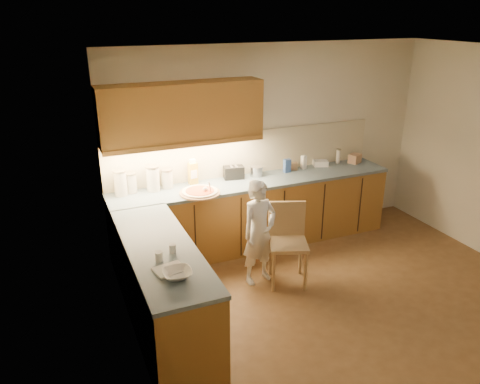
{
  "coord_description": "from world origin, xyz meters",
  "views": [
    {
      "loc": [
        -2.78,
        -3.46,
        2.98
      ],
      "look_at": [
        -0.8,
        1.2,
        1.0
      ],
      "focal_mm": 35.0,
      "sensor_mm": 36.0,
      "label": 1
    }
  ],
  "objects": [
    {
      "name": "room",
      "position": [
        0.0,
        0.0,
        1.68
      ],
      "size": [
        4.54,
        4.5,
        2.62
      ],
      "color": "brown",
      "rests_on": "ground"
    },
    {
      "name": "l_counter",
      "position": [
        -0.92,
        1.25,
        0.46
      ],
      "size": [
        3.77,
        2.62,
        0.92
      ],
      "color": "olive",
      "rests_on": "ground"
    },
    {
      "name": "backsplash",
      "position": [
        -0.38,
        1.99,
        1.21
      ],
      "size": [
        3.75,
        0.02,
        0.58
      ],
      "primitive_type": "cube",
      "color": "beige",
      "rests_on": "l_counter"
    },
    {
      "name": "upper_cabinets",
      "position": [
        -1.27,
        1.82,
        1.85
      ],
      "size": [
        1.95,
        0.36,
        0.73
      ],
      "color": "olive",
      "rests_on": "ground"
    },
    {
      "name": "pizza_on_board",
      "position": [
        -1.18,
        1.52,
        0.94
      ],
      "size": [
        0.49,
        0.49,
        0.2
      ],
      "rotation": [
        0.0,
        0.0,
        -0.2
      ],
      "color": "#A87D54",
      "rests_on": "l_counter"
    },
    {
      "name": "child",
      "position": [
        -0.71,
        0.85,
        0.62
      ],
      "size": [
        0.51,
        0.39,
        1.24
      ],
      "primitive_type": "imported",
      "rotation": [
        0.0,
        0.0,
        0.23
      ],
      "color": "white",
      "rests_on": "ground"
    },
    {
      "name": "wooden_chair",
      "position": [
        -0.4,
        0.75,
        0.55
      ],
      "size": [
        0.55,
        0.55,
        0.94
      ],
      "rotation": [
        0.0,
        0.0,
        -0.36
      ],
      "color": "tan",
      "rests_on": "ground"
    },
    {
      "name": "mixing_bowl",
      "position": [
        -1.95,
        -0.18,
        0.95
      ],
      "size": [
        0.27,
        0.27,
        0.06
      ],
      "primitive_type": "imported",
      "rotation": [
        0.0,
        0.0,
        -0.09
      ],
      "color": "white",
      "rests_on": "l_counter"
    },
    {
      "name": "canister_a",
      "position": [
        -2.06,
        1.84,
        1.08
      ],
      "size": [
        0.16,
        0.16,
        0.31
      ],
      "rotation": [
        0.0,
        0.0,
        -0.1
      ],
      "color": "beige",
      "rests_on": "l_counter"
    },
    {
      "name": "canister_b",
      "position": [
        -1.93,
        1.89,
        1.05
      ],
      "size": [
        0.14,
        0.14,
        0.25
      ],
      "rotation": [
        0.0,
        0.0,
        0.21
      ],
      "color": "silver",
      "rests_on": "l_counter"
    },
    {
      "name": "canister_c",
      "position": [
        -1.67,
        1.85,
        1.08
      ],
      "size": [
        0.17,
        0.17,
        0.32
      ],
      "rotation": [
        0.0,
        0.0,
        -0.25
      ],
      "color": "silver",
      "rests_on": "l_counter"
    },
    {
      "name": "canister_d",
      "position": [
        -1.49,
        1.87,
        1.04
      ],
      "size": [
        0.15,
        0.15,
        0.24
      ],
      "rotation": [
        0.0,
        0.0,
        -0.4
      ],
      "color": "beige",
      "rests_on": "l_counter"
    },
    {
      "name": "oil_jug",
      "position": [
        -1.15,
        1.89,
        1.07
      ],
      "size": [
        0.12,
        0.09,
        0.32
      ],
      "rotation": [
        0.0,
        0.0,
        0.12
      ],
      "color": "gold",
      "rests_on": "l_counter"
    },
    {
      "name": "toaster",
      "position": [
        -0.6,
        1.87,
        1.0
      ],
      "size": [
        0.28,
        0.19,
        0.17
      ],
      "rotation": [
        0.0,
        0.0,
        -0.18
      ],
      "color": "black",
      "rests_on": "l_counter"
    },
    {
      "name": "steel_pot",
      "position": [
        -0.29,
        1.85,
        0.99
      ],
      "size": [
        0.18,
        0.18,
        0.14
      ],
      "color": "#B7B7BC",
      "rests_on": "l_counter"
    },
    {
      "name": "blue_box",
      "position": [
        0.16,
        1.83,
        1.01
      ],
      "size": [
        0.09,
        0.07,
        0.18
      ],
      "primitive_type": "cube",
      "rotation": [
        0.0,
        0.0,
        0.06
      ],
      "color": "#3658A4",
      "rests_on": "l_counter"
    },
    {
      "name": "card_box_a",
      "position": [
        0.28,
        1.89,
        0.97
      ],
      "size": [
        0.16,
        0.14,
        0.1
      ],
      "primitive_type": "cube",
      "rotation": [
        0.0,
        0.0,
        -0.37
      ],
      "color": "tan",
      "rests_on": "l_counter"
    },
    {
      "name": "white_bottle",
      "position": [
        0.44,
        1.86,
        1.01
      ],
      "size": [
        0.07,
        0.07,
        0.19
      ],
      "primitive_type": "cube",
      "rotation": [
        0.0,
        0.0,
        0.16
      ],
      "color": "white",
      "rests_on": "l_counter"
    },
    {
      "name": "flat_pack",
      "position": [
        0.72,
        1.88,
        0.96
      ],
      "size": [
        0.23,
        0.19,
        0.08
      ],
      "primitive_type": "cube",
      "rotation": [
        0.0,
        0.0,
        -0.34
      ],
      "color": "silver",
      "rests_on": "l_counter"
    },
    {
      "name": "tall_jar",
      "position": [
        1.02,
        1.89,
        1.03
      ],
      "size": [
        0.07,
        0.07,
        0.21
      ],
      "rotation": [
        0.0,
        0.0,
        -0.4
      ],
      "color": "silver",
      "rests_on": "l_counter"
    },
    {
      "name": "card_box_b",
      "position": [
        1.25,
        1.81,
        0.99
      ],
      "size": [
        0.21,
        0.19,
        0.13
      ],
      "primitive_type": "cube",
      "rotation": [
        0.0,
        0.0,
        0.42
      ],
      "color": "tan",
      "rests_on": "l_counter"
    },
    {
      "name": "dough_cloth",
      "position": [
        -1.98,
        -0.06,
        0.93
      ],
      "size": [
        0.28,
        0.24,
        0.02
      ],
      "primitive_type": "cube",
      "rotation": [
        0.0,
        0.0,
        0.18
      ],
      "color": "silver",
      "rests_on": "l_counter"
    },
    {
      "name": "spice_jar_a",
      "position": [
        -2.02,
        0.13,
        0.96
      ],
      "size": [
        0.08,
        0.08,
        0.09
      ],
      "primitive_type": "cylinder",
      "rotation": [
        0.0,
        0.0,
        0.24
      ],
      "color": "silver",
      "rests_on": "l_counter"
    },
    {
      "name": "spice_jar_b",
      "position": [
        -1.87,
        0.23,
        0.96
      ],
      "size": [
        0.08,
        0.08,
        0.08
      ],
      "primitive_type": "cylinder",
      "rotation": [
        0.0,
        0.0,
        0.4
      ],
      "color": "white",
      "rests_on": "l_counter"
    }
  ]
}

